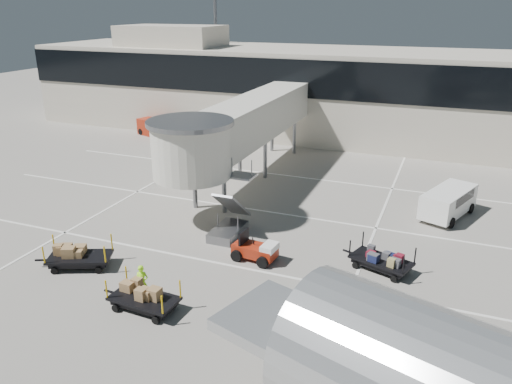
% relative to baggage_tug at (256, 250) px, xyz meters
% --- Properties ---
extents(ground, '(140.00, 140.00, 0.00)m').
position_rel_baggage_tug_xyz_m(ground, '(-1.03, -3.04, -0.52)').
color(ground, '#A19A90').
rests_on(ground, ground).
extents(lane_markings, '(40.00, 30.00, 0.02)m').
position_rel_baggage_tug_xyz_m(lane_markings, '(-1.70, 6.30, -0.51)').
color(lane_markings, white).
rests_on(lane_markings, ground).
extents(terminal, '(64.00, 12.11, 15.20)m').
position_rel_baggage_tug_xyz_m(terminal, '(-1.38, 26.90, 3.58)').
color(terminal, beige).
rests_on(terminal, ground).
extents(jet_bridge, '(5.70, 20.40, 6.03)m').
position_rel_baggage_tug_xyz_m(jet_bridge, '(-5.00, 9.23, 3.76)').
color(jet_bridge, silver).
rests_on(jet_bridge, ground).
extents(baggage_tug, '(2.30, 1.60, 1.44)m').
position_rel_baggage_tug_xyz_m(baggage_tug, '(0.00, 0.00, 0.00)').
color(baggage_tug, maroon).
rests_on(baggage_tug, ground).
extents(suitcase_cart, '(3.55, 2.24, 1.37)m').
position_rel_baggage_tug_xyz_m(suitcase_cart, '(5.86, 1.24, -0.03)').
color(suitcase_cart, black).
rests_on(suitcase_cart, ground).
extents(box_cart_near, '(3.55, 1.58, 1.38)m').
position_rel_baggage_tug_xyz_m(box_cart_near, '(-2.77, -5.67, -0.02)').
color(box_cart_near, black).
rests_on(box_cart_near, ground).
extents(box_cart_far, '(3.63, 2.51, 1.42)m').
position_rel_baggage_tug_xyz_m(box_cart_far, '(-7.53, -3.79, 0.03)').
color(box_cart_far, black).
rests_on(box_cart_far, ground).
extents(ground_worker, '(0.65, 0.52, 1.54)m').
position_rel_baggage_tug_xyz_m(ground_worker, '(-3.26, -5.01, 0.25)').
color(ground_worker, '#9EFF1A').
rests_on(ground_worker, ground).
extents(minivan, '(3.22, 4.74, 1.67)m').
position_rel_baggage_tug_xyz_m(minivan, '(8.66, 9.41, 0.48)').
color(minivan, white).
rests_on(minivan, ground).
extents(belt_loader, '(4.48, 2.86, 2.03)m').
position_rel_baggage_tug_xyz_m(belt_loader, '(-18.20, 19.78, 0.25)').
color(belt_loader, maroon).
rests_on(belt_loader, ground).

